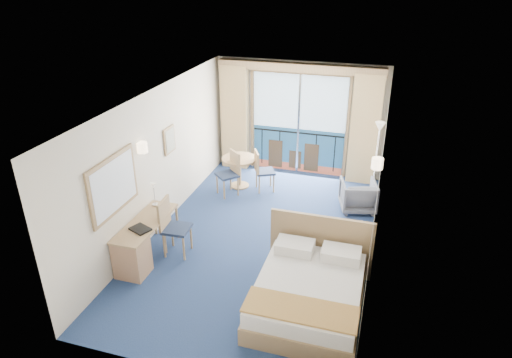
# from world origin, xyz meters

# --- Properties ---
(floor) EXTENTS (6.50, 6.50, 0.00)m
(floor) POSITION_xyz_m (0.00, 0.00, 0.00)
(floor) COLOR navy
(floor) RESTS_ON ground
(room_walls) EXTENTS (4.04, 6.54, 2.72)m
(room_walls) POSITION_xyz_m (0.00, 0.00, 1.78)
(room_walls) COLOR beige
(room_walls) RESTS_ON ground
(balcony_door) EXTENTS (2.36, 0.03, 2.52)m
(balcony_door) POSITION_xyz_m (-0.01, 3.22, 1.14)
(balcony_door) COLOR navy
(balcony_door) RESTS_ON room_walls
(curtain_left) EXTENTS (0.65, 0.22, 2.55)m
(curtain_left) POSITION_xyz_m (-1.55, 3.07, 1.28)
(curtain_left) COLOR tan
(curtain_left) RESTS_ON room_walls
(curtain_right) EXTENTS (0.65, 0.22, 2.55)m
(curtain_right) POSITION_xyz_m (1.55, 3.07, 1.28)
(curtain_right) COLOR tan
(curtain_right) RESTS_ON room_walls
(pelmet) EXTENTS (3.80, 0.25, 0.18)m
(pelmet) POSITION_xyz_m (0.00, 3.10, 2.58)
(pelmet) COLOR tan
(pelmet) RESTS_ON room_walls
(mirror) EXTENTS (0.05, 1.25, 0.95)m
(mirror) POSITION_xyz_m (-1.97, -1.50, 1.55)
(mirror) COLOR tan
(mirror) RESTS_ON room_walls
(wall_print) EXTENTS (0.04, 0.42, 0.52)m
(wall_print) POSITION_xyz_m (-1.97, 0.45, 1.60)
(wall_print) COLOR tan
(wall_print) RESTS_ON room_walls
(sconce_left) EXTENTS (0.18, 0.18, 0.18)m
(sconce_left) POSITION_xyz_m (-1.94, -0.60, 1.85)
(sconce_left) COLOR beige
(sconce_left) RESTS_ON room_walls
(sconce_right) EXTENTS (0.18, 0.18, 0.18)m
(sconce_right) POSITION_xyz_m (1.94, -0.15, 1.85)
(sconce_right) COLOR beige
(sconce_right) RESTS_ON room_walls
(bed) EXTENTS (1.69, 2.00, 1.06)m
(bed) POSITION_xyz_m (1.21, -1.59, 0.30)
(bed) COLOR tan
(bed) RESTS_ON ground
(nightstand) EXTENTS (0.46, 0.44, 0.60)m
(nightstand) POSITION_xyz_m (1.75, -0.06, 0.30)
(nightstand) COLOR #9D7453
(nightstand) RESTS_ON ground
(phone) EXTENTS (0.20, 0.18, 0.07)m
(phone) POSITION_xyz_m (1.76, -0.04, 0.64)
(phone) COLOR white
(phone) RESTS_ON nightstand
(armchair) EXTENTS (0.86, 0.87, 0.65)m
(armchair) POSITION_xyz_m (1.62, 1.66, 0.33)
(armchair) COLOR #484B58
(armchair) RESTS_ON ground
(floor_lamp) EXTENTS (0.23, 0.23, 1.69)m
(floor_lamp) POSITION_xyz_m (1.88, 2.44, 1.28)
(floor_lamp) COLOR silver
(floor_lamp) RESTS_ON ground
(desk) EXTENTS (0.52, 1.51, 0.71)m
(desk) POSITION_xyz_m (-1.73, -1.52, 0.39)
(desk) COLOR tan
(desk) RESTS_ON ground
(desk_chair) EXTENTS (0.48, 0.47, 1.04)m
(desk_chair) POSITION_xyz_m (-1.37, -0.87, 0.59)
(desk_chair) COLOR #1E2B47
(desk_chair) RESTS_ON ground
(folder) EXTENTS (0.39, 0.35, 0.03)m
(folder) POSITION_xyz_m (-1.68, -1.36, 0.72)
(folder) COLOR black
(folder) RESTS_ON desk
(desk_lamp) EXTENTS (0.12, 0.12, 0.43)m
(desk_lamp) POSITION_xyz_m (-1.84, -0.55, 1.03)
(desk_lamp) COLOR silver
(desk_lamp) RESTS_ON desk
(round_table) EXTENTS (0.78, 0.78, 0.71)m
(round_table) POSITION_xyz_m (-1.09, 2.00, 0.53)
(round_table) COLOR tan
(round_table) RESTS_ON ground
(table_chair_a) EXTENTS (0.56, 0.55, 0.95)m
(table_chair_a) POSITION_xyz_m (-0.55, 1.95, 0.53)
(table_chair_a) COLOR #1E2B47
(table_chair_a) RESTS_ON ground
(table_chair_b) EXTENTS (0.60, 0.60, 0.99)m
(table_chair_b) POSITION_xyz_m (-1.16, 1.59, 0.56)
(table_chair_b) COLOR #1E2B47
(table_chair_b) RESTS_ON ground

